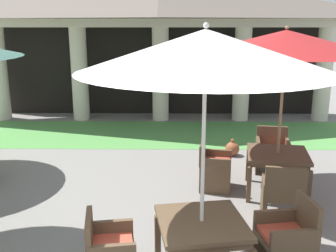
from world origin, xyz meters
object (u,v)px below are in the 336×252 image
(patio_chair_near_foreground_west, at_px, (214,167))
(patio_chair_near_foreground_south, at_px, (283,196))
(patio_chair_near_foreground_north, at_px, (272,151))
(patio_umbrella_near_foreground, at_px, (286,43))
(patio_umbrella_mid_right, at_px, (206,52))
(terracotta_urn, at_px, (232,149))
(patio_table_near_foreground, at_px, (277,158))
(patio_chair_mid_right_east, at_px, (288,239))
(patio_table_mid_right, at_px, (201,229))

(patio_chair_near_foreground_west, xyz_separation_m, patio_chair_near_foreground_south, (0.87, -1.23, 0.01))
(patio_chair_near_foreground_west, xyz_separation_m, patio_chair_near_foreground_north, (1.22, 0.88, -0.00))
(patio_umbrella_near_foreground, bearing_deg, patio_chair_near_foreground_north, 80.54)
(patio_umbrella_mid_right, distance_m, terracotta_urn, 5.06)
(patio_table_near_foreground, distance_m, patio_umbrella_near_foreground, 1.90)
(patio_chair_near_foreground_south, bearing_deg, patio_chair_mid_right_east, -92.92)
(patio_umbrella_near_foreground, bearing_deg, patio_chair_near_foreground_west, 170.54)
(terracotta_urn, bearing_deg, patio_umbrella_near_foreground, -77.00)
(patio_chair_near_foreground_west, bearing_deg, patio_umbrella_near_foreground, 90.00)
(patio_umbrella_mid_right, relative_size, patio_chair_mid_right_east, 3.17)
(patio_table_near_foreground, xyz_separation_m, patio_umbrella_mid_right, (-1.44, -2.38, 1.91))
(patio_chair_near_foreground_north, distance_m, terracotta_urn, 1.14)
(patio_chair_near_foreground_west, bearing_deg, patio_table_near_foreground, 90.00)
(patio_chair_near_foreground_south, relative_size, patio_chair_mid_right_east, 1.03)
(patio_umbrella_mid_right, xyz_separation_m, patio_chair_mid_right_east, (1.01, 0.17, -2.13))
(patio_table_mid_right, bearing_deg, patio_chair_near_foreground_north, 64.79)
(patio_umbrella_near_foreground, xyz_separation_m, terracotta_urn, (-0.45, 1.97, -2.37))
(patio_chair_near_foreground_south, height_order, patio_table_mid_right, patio_chair_near_foreground_south)
(patio_chair_near_foreground_north, relative_size, patio_table_mid_right, 0.79)
(patio_table_near_foreground, relative_size, patio_umbrella_near_foreground, 0.40)
(patio_umbrella_near_foreground, bearing_deg, patio_chair_near_foreground_south, -99.46)
(patio_chair_near_foreground_south, distance_m, patio_umbrella_mid_right, 2.80)
(patio_table_near_foreground, height_order, patio_chair_near_foreground_north, patio_chair_near_foreground_north)
(patio_chair_near_foreground_south, relative_size, terracotta_urn, 2.38)
(patio_chair_near_foreground_south, bearing_deg, patio_table_near_foreground, 90.00)
(patio_chair_near_foreground_west, xyz_separation_m, patio_umbrella_mid_right, (-0.40, -2.55, 2.13))
(patio_table_near_foreground, bearing_deg, terracotta_urn, 103.00)
(patio_chair_near_foreground_west, height_order, patio_chair_mid_right_east, patio_chair_mid_right_east)
(patio_table_mid_right, bearing_deg, patio_umbrella_near_foreground, 58.82)
(patio_table_mid_right, xyz_separation_m, patio_chair_mid_right_east, (1.01, 0.17, -0.21))
(patio_chair_near_foreground_west, height_order, patio_umbrella_mid_right, patio_umbrella_mid_right)
(patio_table_near_foreground, bearing_deg, patio_umbrella_near_foreground, -123.69)
(patio_umbrella_mid_right, height_order, patio_chair_mid_right_east, patio_umbrella_mid_right)
(patio_chair_mid_right_east, bearing_deg, patio_table_mid_right, 90.00)
(patio_chair_near_foreground_north, height_order, patio_table_mid_right, patio_chair_near_foreground_north)
(patio_table_near_foreground, relative_size, patio_table_mid_right, 1.06)
(patio_table_mid_right, bearing_deg, terracotta_urn, 77.23)
(patio_chair_near_foreground_west, xyz_separation_m, terracotta_urn, (0.59, 1.80, -0.25))
(patio_table_near_foreground, xyz_separation_m, patio_chair_near_foreground_north, (0.18, 1.05, -0.23))
(patio_umbrella_near_foreground, relative_size, patio_chair_near_foreground_west, 3.46)
(patio_chair_near_foreground_west, height_order, terracotta_urn, patio_chair_near_foreground_west)
(patio_table_near_foreground, height_order, patio_chair_near_foreground_south, patio_chair_near_foreground_south)
(patio_chair_near_foreground_north, relative_size, patio_umbrella_mid_right, 0.30)
(patio_chair_near_foreground_south, xyz_separation_m, terracotta_urn, (-0.28, 3.02, -0.26))
(patio_table_mid_right, xyz_separation_m, terracotta_urn, (0.99, 4.35, -0.46))
(patio_umbrella_near_foreground, relative_size, patio_chair_near_foreground_north, 3.36)
(patio_chair_near_foreground_north, height_order, terracotta_urn, patio_chair_near_foreground_north)
(patio_chair_near_foreground_north, distance_m, patio_chair_mid_right_east, 3.32)
(patio_chair_near_foreground_north, distance_m, patio_table_mid_right, 3.80)
(patio_umbrella_mid_right, bearing_deg, patio_table_mid_right, -99.46)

